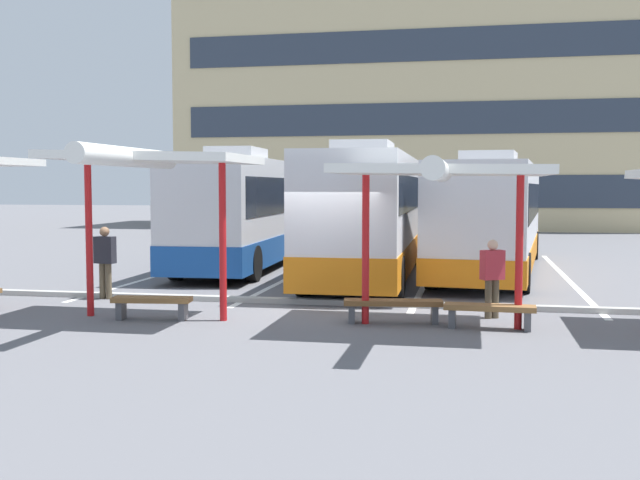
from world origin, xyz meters
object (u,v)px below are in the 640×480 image
coach_bus_1 (369,216)px  waiting_passenger_1 (105,257)px  bench_2 (152,303)px  waiting_passenger_3 (492,274)px  coach_bus_2 (492,217)px  waiting_shelter_2 (441,174)px  bench_3 (393,306)px  bench_4 (490,311)px  waiting_shelter_1 (148,162)px  coach_bus_0 (248,213)px

coach_bus_1 → waiting_passenger_1: size_ratio=6.44×
bench_2 → waiting_passenger_3: waiting_passenger_3 is taller
coach_bus_1 → coach_bus_2: size_ratio=0.87×
waiting_shelter_2 → waiting_passenger_1: size_ratio=2.96×
bench_2 → waiting_passenger_1: waiting_passenger_1 is taller
coach_bus_2 → bench_2: coach_bus_2 is taller
waiting_passenger_1 → waiting_passenger_3: size_ratio=1.07×
coach_bus_1 → waiting_shelter_2: (2.31, -7.42, 1.08)m
bench_3 → bench_4: (1.80, -0.25, -0.01)m
bench_4 → bench_3: bearing=172.2°
bench_2 → bench_3: (4.69, 0.55, 0.01)m
coach_bus_2 → waiting_shelter_1: coach_bus_2 is taller
waiting_shelter_1 → bench_4: waiting_shelter_1 is taller
coach_bus_2 → bench_2: 12.09m
bench_3 → waiting_passenger_1: size_ratio=1.14×
coach_bus_0 → coach_bus_1: (4.25, -2.32, -0.00)m
waiting_passenger_1 → bench_4: bearing=-13.5°
bench_2 → waiting_passenger_3: size_ratio=1.01×
bench_3 → waiting_passenger_1: waiting_passenger_1 is taller
coach_bus_2 → waiting_shelter_1: size_ratio=2.88×
coach_bus_1 → coach_bus_2: 4.22m
waiting_shelter_1 → waiting_passenger_3: 7.09m
bench_3 → coach_bus_1: bearing=101.4°
coach_bus_0 → bench_2: (0.97, -9.87, -1.43)m
coach_bus_0 → waiting_shelter_1: size_ratio=2.52×
bench_3 → bench_4: 1.82m
waiting_shelter_2 → bench_4: size_ratio=2.98×
bench_3 → bench_4: same height
bench_4 → waiting_passenger_3: (0.07, 1.18, 0.56)m
bench_2 → bench_3: size_ratio=0.82×
waiting_shelter_1 → waiting_shelter_2: size_ratio=0.87×
coach_bus_2 → waiting_passenger_3: bearing=-91.3°
coach_bus_1 → bench_4: (3.21, -7.24, -1.43)m
waiting_passenger_1 → waiting_shelter_2: bearing=-16.3°
coach_bus_2 → bench_3: size_ratio=6.50×
bench_4 → waiting_passenger_3: size_ratio=1.06×
waiting_shelter_2 → coach_bus_2: bearing=83.2°
coach_bus_0 → waiting_passenger_1: bearing=-99.3°
coach_bus_0 → coach_bus_1: 4.84m
bench_2 → waiting_passenger_1: 3.31m
bench_3 → bench_2: bearing=-173.3°
coach_bus_0 → coach_bus_1: bearing=-28.6°
coach_bus_2 → bench_4: coach_bus_2 is taller
waiting_shelter_1 → bench_2: (0.00, 0.08, -2.75)m
coach_bus_0 → waiting_passenger_3: bearing=-48.1°
coach_bus_1 → waiting_passenger_1: bearing=-136.8°
coach_bus_0 → bench_3: bearing=-58.7°
coach_bus_2 → waiting_passenger_1: (-8.96, -7.54, -0.70)m
waiting_shelter_1 → bench_2: waiting_shelter_1 is taller
coach_bus_2 → bench_2: (-6.75, -9.93, -1.35)m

